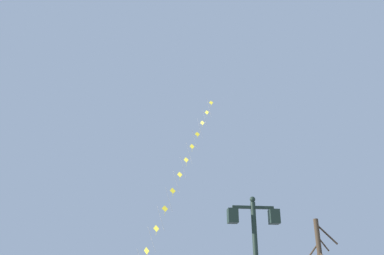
{
  "coord_description": "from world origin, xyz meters",
  "views": [
    {
      "loc": [
        -1.15,
        -1.49,
        1.67
      ],
      "look_at": [
        1.43,
        21.58,
        11.62
      ],
      "focal_mm": 38.67,
      "sensor_mm": 36.0,
      "label": 1
    }
  ],
  "objects": [
    {
      "name": "twin_lantern_lamp_post",
      "position": [
        1.85,
        9.83,
        3.13
      ],
      "size": [
        1.47,
        0.28,
        4.49
      ],
      "color": "#1E2D23",
      "rests_on": "ground_plane"
    },
    {
      "name": "kite_train",
      "position": [
        1.16,
        27.67,
        10.32
      ],
      "size": [
        7.45,
        11.81,
        19.47
      ],
      "color": "brown",
      "rests_on": "ground_plane"
    }
  ]
}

